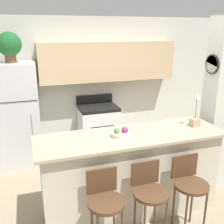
{
  "coord_description": "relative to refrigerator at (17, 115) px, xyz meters",
  "views": [
    {
      "loc": [
        -1.15,
        -2.74,
        2.32
      ],
      "look_at": [
        0.0,
        0.78,
        1.14
      ],
      "focal_mm": 42.0,
      "sensor_mm": 36.0,
      "label": 1
    }
  ],
  "objects": [
    {
      "name": "bar_stool_right",
      "position": [
        1.88,
        -2.4,
        -0.28
      ],
      "size": [
        0.39,
        0.39,
        0.93
      ],
      "color": "#4C331E",
      "rests_on": "ground_plane"
    },
    {
      "name": "refrigerator",
      "position": [
        0.0,
        0.0,
        0.0
      ],
      "size": [
        0.74,
        0.7,
        1.8
      ],
      "color": "silver",
      "rests_on": "ground_plane"
    },
    {
      "name": "orchid_vase",
      "position": [
        2.28,
        -1.84,
        0.32
      ],
      "size": [
        0.11,
        0.11,
        0.41
      ],
      "color": "tan",
      "rests_on": "counter_bar"
    },
    {
      "name": "trash_bin",
      "position": [
        0.59,
        -0.24,
        -0.71
      ],
      "size": [
        0.28,
        0.28,
        0.38
      ],
      "color": "#59595B",
      "rests_on": "ground_plane"
    },
    {
      "name": "ground_plane",
      "position": [
        1.38,
        -1.86,
        -0.9
      ],
      "size": [
        14.0,
        14.0,
        0.0
      ],
      "primitive_type": "plane",
      "color": "gray"
    },
    {
      "name": "bar_stool_mid",
      "position": [
        1.38,
        -2.4,
        -0.28
      ],
      "size": [
        0.39,
        0.39,
        0.93
      ],
      "color": "#4C331E",
      "rests_on": "ground_plane"
    },
    {
      "name": "counter_bar",
      "position": [
        1.38,
        -1.86,
        -0.35
      ],
      "size": [
        2.34,
        0.71,
        1.09
      ],
      "color": "beige",
      "rests_on": "ground_plane"
    },
    {
      "name": "pillar_right",
      "position": [
        2.82,
        -1.62,
        0.38
      ],
      "size": [
        0.38,
        0.32,
        2.55
      ],
      "color": "silver",
      "rests_on": "ground_plane"
    },
    {
      "name": "potted_plant_on_fridge",
      "position": [
        -0.0,
        0.0,
        1.18
      ],
      "size": [
        0.39,
        0.39,
        0.49
      ],
      "color": "brown",
      "rests_on": "refrigerator"
    },
    {
      "name": "bar_stool_left",
      "position": [
        0.87,
        -2.4,
        -0.28
      ],
      "size": [
        0.39,
        0.39,
        0.93
      ],
      "color": "#4C331E",
      "rests_on": "ground_plane"
    },
    {
      "name": "wall_back",
      "position": [
        1.52,
        0.32,
        0.57
      ],
      "size": [
        5.6,
        0.38,
        2.55
      ],
      "color": "silver",
      "rests_on": "ground_plane"
    },
    {
      "name": "fruit_bowl",
      "position": [
        1.23,
        -1.87,
        0.23
      ],
      "size": [
        0.22,
        0.22,
        0.12
      ],
      "color": "silver",
      "rests_on": "counter_bar"
    },
    {
      "name": "stove_range",
      "position": [
        1.47,
        0.06,
        -0.44
      ],
      "size": [
        0.73,
        0.59,
        1.07
      ],
      "color": "white",
      "rests_on": "ground_plane"
    }
  ]
}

